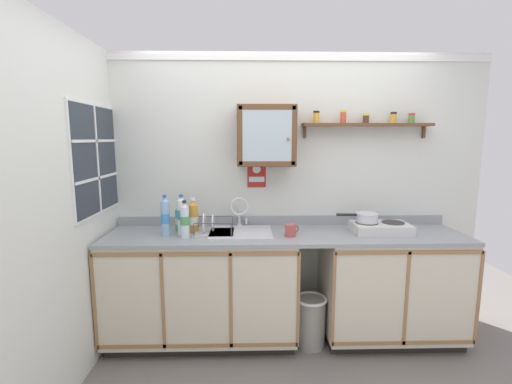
{
  "coord_description": "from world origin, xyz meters",
  "views": [
    {
      "loc": [
        -0.31,
        -2.43,
        1.69
      ],
      "look_at": [
        -0.24,
        0.47,
        1.25
      ],
      "focal_mm": 24.78,
      "sensor_mm": 36.0,
      "label": 1
    }
  ],
  "objects_px": {
    "dish_rack": "(213,230)",
    "wall_cabinet": "(266,136)",
    "bottle_soda_green_0": "(179,219)",
    "sink": "(241,234)",
    "saucepan": "(366,217)",
    "bottle_juice_amber_1": "(193,217)",
    "trash_bin": "(311,321)",
    "hot_plate_stove": "(381,228)",
    "warning_sign": "(257,173)",
    "mug": "(291,230)",
    "bottle_water_clear_3": "(185,220)",
    "bottle_opaque_white_4": "(182,215)",
    "bottle_water_blue_2": "(165,217)"
  },
  "relations": [
    {
      "from": "bottle_water_clear_3",
      "to": "dish_rack",
      "type": "relative_size",
      "value": 0.94
    },
    {
      "from": "bottle_soda_green_0",
      "to": "dish_rack",
      "type": "height_order",
      "value": "bottle_soda_green_0"
    },
    {
      "from": "trash_bin",
      "to": "bottle_opaque_white_4",
      "type": "bearing_deg",
      "value": 174.84
    },
    {
      "from": "hot_plate_stove",
      "to": "bottle_soda_green_0",
      "type": "relative_size",
      "value": 2.01
    },
    {
      "from": "bottle_juice_amber_1",
      "to": "bottle_water_clear_3",
      "type": "height_order",
      "value": "bottle_water_clear_3"
    },
    {
      "from": "hot_plate_stove",
      "to": "bottle_opaque_white_4",
      "type": "height_order",
      "value": "bottle_opaque_white_4"
    },
    {
      "from": "hot_plate_stove",
      "to": "bottle_juice_amber_1",
      "type": "distance_m",
      "value": 1.54
    },
    {
      "from": "bottle_juice_amber_1",
      "to": "saucepan",
      "type": "bearing_deg",
      "value": -1.52
    },
    {
      "from": "bottle_water_blue_2",
      "to": "bottle_opaque_white_4",
      "type": "height_order",
      "value": "bottle_water_blue_2"
    },
    {
      "from": "hot_plate_stove",
      "to": "warning_sign",
      "type": "distance_m",
      "value": 1.13
    },
    {
      "from": "bottle_juice_amber_1",
      "to": "bottle_water_blue_2",
      "type": "distance_m",
      "value": 0.23
    },
    {
      "from": "warning_sign",
      "to": "bottle_water_blue_2",
      "type": "bearing_deg",
      "value": -155.18
    },
    {
      "from": "sink",
      "to": "trash_bin",
      "type": "relative_size",
      "value": 1.21
    },
    {
      "from": "bottle_water_blue_2",
      "to": "warning_sign",
      "type": "bearing_deg",
      "value": 24.82
    },
    {
      "from": "sink",
      "to": "saucepan",
      "type": "height_order",
      "value": "sink"
    },
    {
      "from": "saucepan",
      "to": "bottle_water_blue_2",
      "type": "relative_size",
      "value": 1.03
    },
    {
      "from": "sink",
      "to": "bottle_opaque_white_4",
      "type": "relative_size",
      "value": 1.55
    },
    {
      "from": "trash_bin",
      "to": "mug",
      "type": "bearing_deg",
      "value": 172.93
    },
    {
      "from": "saucepan",
      "to": "bottle_water_blue_2",
      "type": "bearing_deg",
      "value": -177.89
    },
    {
      "from": "hot_plate_stove",
      "to": "wall_cabinet",
      "type": "xyz_separation_m",
      "value": [
        -0.93,
        0.18,
        0.74
      ]
    },
    {
      "from": "bottle_water_clear_3",
      "to": "warning_sign",
      "type": "distance_m",
      "value": 0.77
    },
    {
      "from": "bottle_water_clear_3",
      "to": "dish_rack",
      "type": "bearing_deg",
      "value": 30.08
    },
    {
      "from": "bottle_soda_green_0",
      "to": "bottle_juice_amber_1",
      "type": "xyz_separation_m",
      "value": [
        0.13,
        -0.05,
        0.03
      ]
    },
    {
      "from": "bottle_water_blue_2",
      "to": "sink",
      "type": "bearing_deg",
      "value": 8.08
    },
    {
      "from": "sink",
      "to": "bottle_soda_green_0",
      "type": "height_order",
      "value": "sink"
    },
    {
      "from": "wall_cabinet",
      "to": "bottle_soda_green_0",
      "type": "bearing_deg",
      "value": -174.55
    },
    {
      "from": "bottle_juice_amber_1",
      "to": "trash_bin",
      "type": "bearing_deg",
      "value": -9.52
    },
    {
      "from": "saucepan",
      "to": "bottle_opaque_white_4",
      "type": "relative_size",
      "value": 1.04
    },
    {
      "from": "bottle_water_clear_3",
      "to": "bottle_opaque_white_4",
      "type": "bearing_deg",
      "value": 113.38
    },
    {
      "from": "dish_rack",
      "to": "warning_sign",
      "type": "relative_size",
      "value": 1.23
    },
    {
      "from": "bottle_juice_amber_1",
      "to": "dish_rack",
      "type": "relative_size",
      "value": 0.91
    },
    {
      "from": "dish_rack",
      "to": "hot_plate_stove",
      "type": "bearing_deg",
      "value": -0.66
    },
    {
      "from": "dish_rack",
      "to": "trash_bin",
      "type": "bearing_deg",
      "value": -8.46
    },
    {
      "from": "sink",
      "to": "dish_rack",
      "type": "height_order",
      "value": "sink"
    },
    {
      "from": "mug",
      "to": "wall_cabinet",
      "type": "distance_m",
      "value": 0.8
    },
    {
      "from": "wall_cabinet",
      "to": "saucepan",
      "type": "bearing_deg",
      "value": -10.74
    },
    {
      "from": "wall_cabinet",
      "to": "dish_rack",
      "type": "bearing_deg",
      "value": -160.17
    },
    {
      "from": "bottle_water_blue_2",
      "to": "bottle_opaque_white_4",
      "type": "bearing_deg",
      "value": 13.84
    },
    {
      "from": "hot_plate_stove",
      "to": "saucepan",
      "type": "relative_size",
      "value": 1.34
    },
    {
      "from": "hot_plate_stove",
      "to": "bottle_soda_green_0",
      "type": "xyz_separation_m",
      "value": [
        -1.66,
        0.11,
        0.06
      ]
    },
    {
      "from": "hot_plate_stove",
      "to": "trash_bin",
      "type": "relative_size",
      "value": 1.09
    },
    {
      "from": "hot_plate_stove",
      "to": "warning_sign",
      "type": "relative_size",
      "value": 1.78
    },
    {
      "from": "mug",
      "to": "warning_sign",
      "type": "distance_m",
      "value": 0.62
    },
    {
      "from": "mug",
      "to": "warning_sign",
      "type": "height_order",
      "value": "warning_sign"
    },
    {
      "from": "bottle_juice_amber_1",
      "to": "wall_cabinet",
      "type": "distance_m",
      "value": 0.9
    },
    {
      "from": "dish_rack",
      "to": "wall_cabinet",
      "type": "height_order",
      "value": "wall_cabinet"
    },
    {
      "from": "dish_rack",
      "to": "trash_bin",
      "type": "height_order",
      "value": "dish_rack"
    },
    {
      "from": "bottle_opaque_white_4",
      "to": "saucepan",
      "type": "bearing_deg",
      "value": 1.12
    },
    {
      "from": "hot_plate_stove",
      "to": "bottle_soda_green_0",
      "type": "height_order",
      "value": "bottle_soda_green_0"
    },
    {
      "from": "bottle_soda_green_0",
      "to": "warning_sign",
      "type": "relative_size",
      "value": 0.88
    }
  ]
}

